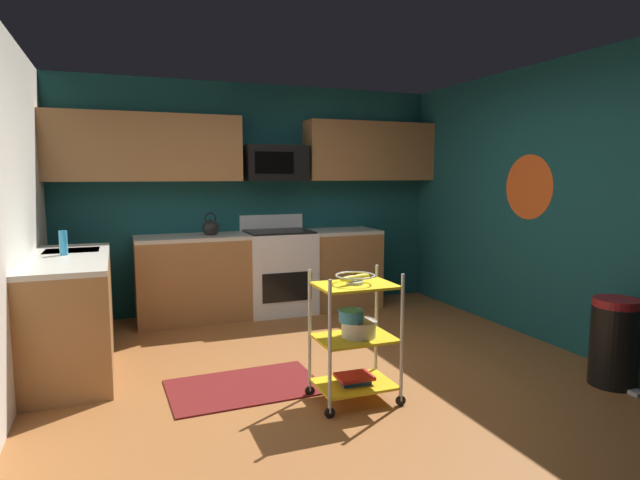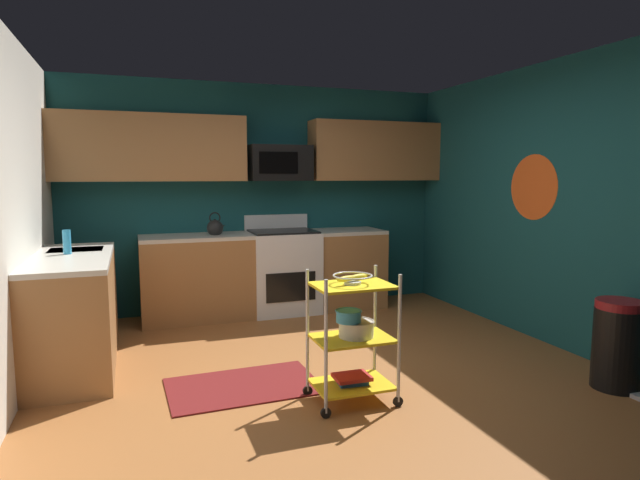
{
  "view_description": "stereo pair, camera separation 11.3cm",
  "coord_description": "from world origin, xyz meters",
  "px_view_note": "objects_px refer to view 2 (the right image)",
  "views": [
    {
      "loc": [
        -1.53,
        -3.66,
        1.57
      ],
      "look_at": [
        -0.01,
        0.27,
        1.05
      ],
      "focal_mm": 29.86,
      "sensor_mm": 36.0,
      "label": 1
    },
    {
      "loc": [
        -1.42,
        -3.7,
        1.57
      ],
      "look_at": [
        -0.01,
        0.27,
        1.05
      ],
      "focal_mm": 29.86,
      "sensor_mm": 36.0,
      "label": 2
    }
  ],
  "objects_px": {
    "mixing_bowl_small": "(349,316)",
    "kettle": "(215,228)",
    "trash_can": "(618,345)",
    "rolling_cart": "(352,338)",
    "microwave": "(279,163)",
    "oven_range": "(283,270)",
    "dish_soap_bottle": "(67,242)",
    "mixing_bowl_large": "(357,328)",
    "book_stack": "(352,379)",
    "fruit_bowl": "(353,277)"
  },
  "relations": [
    {
      "from": "mixing_bowl_small",
      "to": "mixing_bowl_large",
      "type": "bearing_deg",
      "value": 13.15
    },
    {
      "from": "dish_soap_bottle",
      "to": "fruit_bowl",
      "type": "bearing_deg",
      "value": -38.21
    },
    {
      "from": "mixing_bowl_small",
      "to": "kettle",
      "type": "xyz_separation_m",
      "value": [
        -0.51,
        2.55,
        0.38
      ]
    },
    {
      "from": "rolling_cart",
      "to": "dish_soap_bottle",
      "type": "bearing_deg",
      "value": 141.79
    },
    {
      "from": "kettle",
      "to": "rolling_cart",
      "type": "bearing_deg",
      "value": -77.82
    },
    {
      "from": "mixing_bowl_small",
      "to": "book_stack",
      "type": "distance_m",
      "value": 0.46
    },
    {
      "from": "book_stack",
      "to": "dish_soap_bottle",
      "type": "relative_size",
      "value": 1.26
    },
    {
      "from": "mixing_bowl_large",
      "to": "mixing_bowl_small",
      "type": "xyz_separation_m",
      "value": [
        -0.07,
        -0.02,
        0.1
      ]
    },
    {
      "from": "microwave",
      "to": "rolling_cart",
      "type": "bearing_deg",
      "value": -94.58
    },
    {
      "from": "oven_range",
      "to": "mixing_bowl_large",
      "type": "relative_size",
      "value": 4.37
    },
    {
      "from": "kettle",
      "to": "dish_soap_bottle",
      "type": "distance_m",
      "value": 1.71
    },
    {
      "from": "oven_range",
      "to": "dish_soap_bottle",
      "type": "distance_m",
      "value": 2.42
    },
    {
      "from": "microwave",
      "to": "dish_soap_bottle",
      "type": "height_order",
      "value": "microwave"
    },
    {
      "from": "book_stack",
      "to": "kettle",
      "type": "relative_size",
      "value": 0.96
    },
    {
      "from": "oven_range",
      "to": "rolling_cart",
      "type": "bearing_deg",
      "value": -94.78
    },
    {
      "from": "oven_range",
      "to": "microwave",
      "type": "height_order",
      "value": "microwave"
    },
    {
      "from": "rolling_cart",
      "to": "fruit_bowl",
      "type": "bearing_deg",
      "value": -107.35
    },
    {
      "from": "mixing_bowl_small",
      "to": "kettle",
      "type": "height_order",
      "value": "kettle"
    },
    {
      "from": "fruit_bowl",
      "to": "mixing_bowl_small",
      "type": "bearing_deg",
      "value": -155.25
    },
    {
      "from": "trash_can",
      "to": "rolling_cart",
      "type": "bearing_deg",
      "value": 167.22
    },
    {
      "from": "rolling_cart",
      "to": "fruit_bowl",
      "type": "xyz_separation_m",
      "value": [
        -0.0,
        -0.0,
        0.42
      ]
    },
    {
      "from": "mixing_bowl_small",
      "to": "kettle",
      "type": "distance_m",
      "value": 2.63
    },
    {
      "from": "mixing_bowl_small",
      "to": "rolling_cart",
      "type": "bearing_deg",
      "value": 24.75
    },
    {
      "from": "mixing_bowl_large",
      "to": "mixing_bowl_small",
      "type": "height_order",
      "value": "mixing_bowl_small"
    },
    {
      "from": "rolling_cart",
      "to": "kettle",
      "type": "height_order",
      "value": "kettle"
    },
    {
      "from": "mixing_bowl_small",
      "to": "dish_soap_bottle",
      "type": "relative_size",
      "value": 0.91
    },
    {
      "from": "microwave",
      "to": "kettle",
      "type": "bearing_deg",
      "value": -171.87
    },
    {
      "from": "oven_range",
      "to": "dish_soap_bottle",
      "type": "relative_size",
      "value": 5.5
    },
    {
      "from": "fruit_bowl",
      "to": "mixing_bowl_small",
      "type": "relative_size",
      "value": 1.49
    },
    {
      "from": "oven_range",
      "to": "mixing_bowl_large",
      "type": "height_order",
      "value": "oven_range"
    },
    {
      "from": "fruit_bowl",
      "to": "mixing_bowl_large",
      "type": "bearing_deg",
      "value": 0.0
    },
    {
      "from": "oven_range",
      "to": "mixing_bowl_large",
      "type": "bearing_deg",
      "value": -94.01
    },
    {
      "from": "fruit_bowl",
      "to": "dish_soap_bottle",
      "type": "xyz_separation_m",
      "value": [
        -1.91,
        1.5,
        0.14
      ]
    },
    {
      "from": "trash_can",
      "to": "mixing_bowl_large",
      "type": "bearing_deg",
      "value": 167.0
    },
    {
      "from": "mixing_bowl_small",
      "to": "dish_soap_bottle",
      "type": "xyz_separation_m",
      "value": [
        -1.87,
        1.52,
        0.4
      ]
    },
    {
      "from": "kettle",
      "to": "trash_can",
      "type": "distance_m",
      "value": 3.93
    },
    {
      "from": "fruit_bowl",
      "to": "book_stack",
      "type": "bearing_deg",
      "value": -93.58
    },
    {
      "from": "microwave",
      "to": "dish_soap_bottle",
      "type": "distance_m",
      "value": 2.5
    },
    {
      "from": "microwave",
      "to": "rolling_cart",
      "type": "height_order",
      "value": "microwave"
    },
    {
      "from": "rolling_cart",
      "to": "kettle",
      "type": "bearing_deg",
      "value": 102.18
    },
    {
      "from": "book_stack",
      "to": "kettle",
      "type": "height_order",
      "value": "kettle"
    },
    {
      "from": "fruit_bowl",
      "to": "kettle",
      "type": "xyz_separation_m",
      "value": [
        -0.55,
        2.54,
        0.12
      ]
    },
    {
      "from": "mixing_bowl_small",
      "to": "trash_can",
      "type": "relative_size",
      "value": 0.28
    },
    {
      "from": "trash_can",
      "to": "kettle",
      "type": "bearing_deg",
      "value": 129.8
    },
    {
      "from": "oven_range",
      "to": "trash_can",
      "type": "xyz_separation_m",
      "value": [
        1.72,
        -2.98,
        -0.15
      ]
    },
    {
      "from": "oven_range",
      "to": "kettle",
      "type": "bearing_deg",
      "value": -179.71
    },
    {
      "from": "mixing_bowl_large",
      "to": "book_stack",
      "type": "xyz_separation_m",
      "value": [
        -0.03,
        -0.0,
        -0.36
      ]
    },
    {
      "from": "fruit_bowl",
      "to": "kettle",
      "type": "relative_size",
      "value": 1.03
    },
    {
      "from": "trash_can",
      "to": "oven_range",
      "type": "bearing_deg",
      "value": 119.99
    },
    {
      "from": "rolling_cart",
      "to": "trash_can",
      "type": "distance_m",
      "value": 1.98
    }
  ]
}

